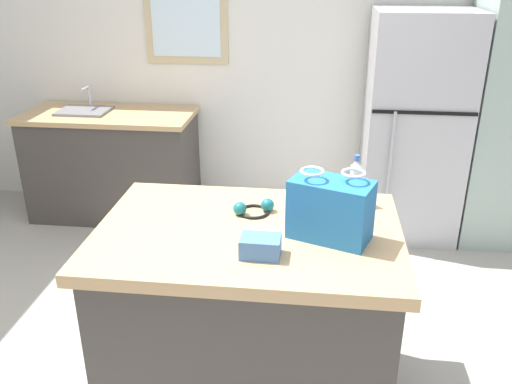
% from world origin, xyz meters
% --- Properties ---
extents(ground, '(6.56, 6.56, 0.00)m').
position_xyz_m(ground, '(0.00, 0.00, 0.00)').
color(ground, '#ADA89E').
extents(back_wall, '(5.46, 0.13, 2.68)m').
position_xyz_m(back_wall, '(-0.01, 2.31, 1.34)').
color(back_wall, silver).
rests_on(back_wall, ground).
extents(kitchen_island, '(1.36, 0.93, 0.93)m').
position_xyz_m(kitchen_island, '(0.14, -0.05, 0.47)').
color(kitchen_island, '#423D38').
rests_on(kitchen_island, ground).
extents(refrigerator, '(0.72, 0.71, 1.72)m').
position_xyz_m(refrigerator, '(1.16, 1.89, 0.86)').
color(refrigerator, '#B7B7BC').
rests_on(refrigerator, ground).
extents(tall_cabinet, '(0.53, 0.64, 2.04)m').
position_xyz_m(tall_cabinet, '(1.80, 1.89, 1.02)').
color(tall_cabinet, '#9EB2A8').
rests_on(tall_cabinet, ground).
extents(sink_counter, '(1.38, 0.66, 1.08)m').
position_xyz_m(sink_counter, '(-1.27, 1.92, 0.46)').
color(sink_counter, '#423D38').
rests_on(sink_counter, ground).
extents(shopping_bag, '(0.38, 0.29, 0.31)m').
position_xyz_m(shopping_bag, '(0.50, -0.09, 1.07)').
color(shopping_bag, '#236BAD').
rests_on(shopping_bag, kitchen_island).
extents(small_box, '(0.16, 0.12, 0.08)m').
position_xyz_m(small_box, '(0.22, -0.28, 0.98)').
color(small_box, '#4775B7').
rests_on(small_box, kitchen_island).
extents(bottle, '(0.06, 0.06, 0.25)m').
position_xyz_m(bottle, '(0.62, 0.27, 1.05)').
color(bottle, white).
rests_on(bottle, kitchen_island).
extents(ear_defenders, '(0.20, 0.20, 0.06)m').
position_xyz_m(ear_defenders, '(0.14, 0.11, 0.96)').
color(ear_defenders, black).
rests_on(ear_defenders, kitchen_island).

